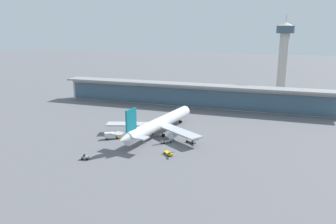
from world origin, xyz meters
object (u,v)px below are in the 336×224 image
service_truck_mid_apron_grey (166,141)px  control_tower (283,55)px  safety_cone_alpha (171,156)px  service_truck_by_tail_grey (85,157)px  airliner_on_stand (159,124)px  service_truck_on_taxiway_grey (133,125)px  service_truck_near_nose_yellow (111,135)px  service_truck_at_far_stand_yellow (168,153)px  service_truck_under_wing_grey (191,141)px

service_truck_mid_apron_grey → control_tower: 126.97m
safety_cone_alpha → service_truck_by_tail_grey: bearing=-156.3°
airliner_on_stand → service_truck_by_tail_grey: (-16.04, -39.13, -4.65)m
service_truck_on_taxiway_grey → control_tower: size_ratio=0.11×
service_truck_by_tail_grey → service_truck_on_taxiway_grey: size_ratio=0.51×
service_truck_near_nose_yellow → service_truck_by_tail_grey: (2.50, -25.85, -0.82)m
service_truck_on_taxiway_grey → service_truck_at_far_stand_yellow: bearing=-46.9°
service_truck_near_nose_yellow → service_truck_by_tail_grey: service_truck_near_nose_yellow is taller
service_truck_by_tail_grey → safety_cone_alpha: (30.85, 13.57, -0.56)m
service_truck_under_wing_grey → service_truck_by_tail_grey: size_ratio=2.06×
service_truck_near_nose_yellow → control_tower: control_tower is taller
service_truck_on_taxiway_grey → service_truck_at_far_stand_yellow: (30.70, -32.85, 0.00)m
service_truck_by_tail_grey → service_truck_near_nose_yellow: bearing=95.5°
service_truck_on_taxiway_grey → service_truck_mid_apron_grey: bearing=-37.8°
service_truck_by_tail_grey → service_truck_on_taxiway_grey: (-1.62, 47.98, -0.07)m
airliner_on_stand → service_truck_near_nose_yellow: bearing=-144.4°
service_truck_near_nose_yellow → service_truck_mid_apron_grey: bearing=6.3°
service_truck_mid_apron_grey → service_truck_on_taxiway_grey: size_ratio=0.92×
service_truck_on_taxiway_grey → safety_cone_alpha: (32.47, -34.41, -0.49)m
service_truck_near_nose_yellow → safety_cone_alpha: bearing=-20.2°
service_truck_mid_apron_grey → service_truck_by_tail_grey: size_ratio=1.81×
airliner_on_stand → service_truck_on_taxiway_grey: 20.30m
airliner_on_stand → service_truck_on_taxiway_grey: size_ratio=10.44×
airliner_on_stand → service_truck_by_tail_grey: size_ratio=20.55×
airliner_on_stand → service_truck_on_taxiway_grey: airliner_on_stand is taller
control_tower → service_truck_mid_apron_grey: bearing=-112.1°
safety_cone_alpha → service_truck_at_far_stand_yellow: bearing=138.7°
service_truck_near_nose_yellow → service_truck_on_taxiway_grey: size_ratio=1.17×
service_truck_near_nose_yellow → service_truck_at_far_stand_yellow: (31.59, -10.72, -0.88)m
service_truck_mid_apron_grey → service_truck_by_tail_grey: (-23.22, -28.71, 0.07)m
service_truck_mid_apron_grey → airliner_on_stand: bearing=124.6°
service_truck_by_tail_grey → safety_cone_alpha: 33.71m
control_tower → service_truck_at_far_stand_yellow: bearing=-107.6°
service_truck_mid_apron_grey → service_truck_on_taxiway_grey: same height
airliner_on_stand → service_truck_on_taxiway_grey: (-17.66, 8.84, -4.72)m
service_truck_near_nose_yellow → service_truck_under_wing_grey: 37.05m
service_truck_near_nose_yellow → service_truck_at_far_stand_yellow: size_ratio=1.23×
service_truck_on_taxiway_grey → service_truck_under_wing_grey: bearing=-23.5°
service_truck_mid_apron_grey → service_truck_at_far_stand_yellow: 14.79m
airliner_on_stand → service_truck_under_wing_grey: (17.89, -6.59, -4.72)m
service_truck_near_nose_yellow → service_truck_mid_apron_grey: service_truck_near_nose_yellow is taller
control_tower → safety_cone_alpha: control_tower is taller
service_truck_mid_apron_grey → safety_cone_alpha: (7.63, -15.14, -0.49)m
service_truck_at_far_stand_yellow → service_truck_mid_apron_grey: bearing=113.4°
service_truck_near_nose_yellow → safety_cone_alpha: 35.57m
service_truck_at_far_stand_yellow → control_tower: bearing=72.4°
service_truck_at_far_stand_yellow → safety_cone_alpha: 2.40m
airliner_on_stand → safety_cone_alpha: airliner_on_stand is taller
service_truck_by_tail_grey → service_truck_at_far_stand_yellow: (29.09, 15.12, -0.07)m
service_truck_by_tail_grey → airliner_on_stand: bearing=67.7°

